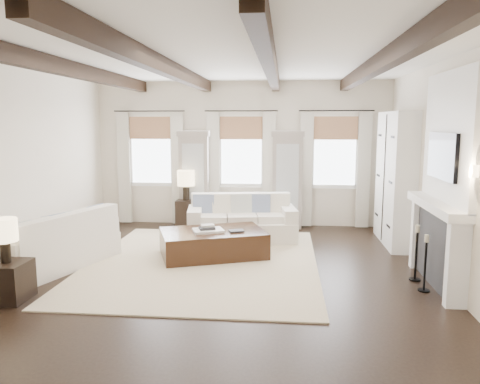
# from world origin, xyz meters

# --- Properties ---
(ground) EXTENTS (7.50, 7.50, 0.00)m
(ground) POSITION_xyz_m (0.00, 0.00, 0.00)
(ground) COLOR black
(ground) RESTS_ON ground
(room_shell) EXTENTS (6.54, 7.54, 3.22)m
(room_shell) POSITION_xyz_m (0.75, 0.90, 1.89)
(room_shell) COLOR silver
(room_shell) RESTS_ON ground
(area_rug) EXTENTS (3.73, 4.46, 0.02)m
(area_rug) POSITION_xyz_m (-0.36, 0.74, 0.01)
(area_rug) COLOR beige
(area_rug) RESTS_ON ground
(sofa_back) EXTENTS (2.20, 1.24, 0.89)m
(sofa_back) POSITION_xyz_m (0.13, 2.32, 0.36)
(sofa_back) COLOR white
(sofa_back) RESTS_ON ground
(sofa_left) EXTENTS (1.62, 2.32, 0.91)m
(sofa_left) POSITION_xyz_m (-2.63, 0.24, 0.37)
(sofa_left) COLOR white
(sofa_left) RESTS_ON ground
(ottoman) EXTENTS (2.01, 1.62, 0.46)m
(ottoman) POSITION_xyz_m (-0.25, 1.12, 0.23)
(ottoman) COLOR black
(ottoman) RESTS_ON ground
(tray) EXTENTS (0.60, 0.53, 0.04)m
(tray) POSITION_xyz_m (-0.33, 1.05, 0.48)
(tray) COLOR white
(tray) RESTS_ON ottoman
(book_lower) EXTENTS (0.31, 0.28, 0.04)m
(book_lower) POSITION_xyz_m (-0.35, 1.05, 0.52)
(book_lower) COLOR #262628
(book_lower) RESTS_ON tray
(book_upper) EXTENTS (0.27, 0.24, 0.03)m
(book_upper) POSITION_xyz_m (-0.34, 1.10, 0.55)
(book_upper) COLOR beige
(book_upper) RESTS_ON book_lower
(book_loose) EXTENTS (0.29, 0.25, 0.03)m
(book_loose) POSITION_xyz_m (0.16, 1.07, 0.47)
(book_loose) COLOR #262628
(book_loose) RESTS_ON ottoman
(side_table_front) EXTENTS (0.51, 0.51, 0.51)m
(side_table_front) POSITION_xyz_m (-2.62, -1.12, 0.26)
(side_table_front) COLOR black
(side_table_front) RESTS_ON ground
(lamp_front) EXTENTS (0.34, 0.34, 0.58)m
(lamp_front) POSITION_xyz_m (-2.62, -1.12, 0.90)
(lamp_front) COLOR black
(lamp_front) RESTS_ON side_table_front
(side_table_back) EXTENTS (0.42, 0.42, 0.63)m
(side_table_back) POSITION_xyz_m (-1.16, 3.22, 0.31)
(side_table_back) COLOR black
(side_table_back) RESTS_ON ground
(lamp_back) EXTENTS (0.38, 0.38, 0.65)m
(lamp_back) POSITION_xyz_m (-1.16, 3.22, 1.07)
(lamp_back) COLOR black
(lamp_back) RESTS_ON side_table_back
(candlestick_near) EXTENTS (0.16, 0.16, 0.80)m
(candlestick_near) POSITION_xyz_m (2.90, -0.27, 0.33)
(candlestick_near) COLOR black
(candlestick_near) RESTS_ON ground
(candlestick_far) EXTENTS (0.17, 0.17, 0.83)m
(candlestick_far) POSITION_xyz_m (2.90, 0.18, 0.34)
(candlestick_far) COLOR black
(candlestick_far) RESTS_ON ground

